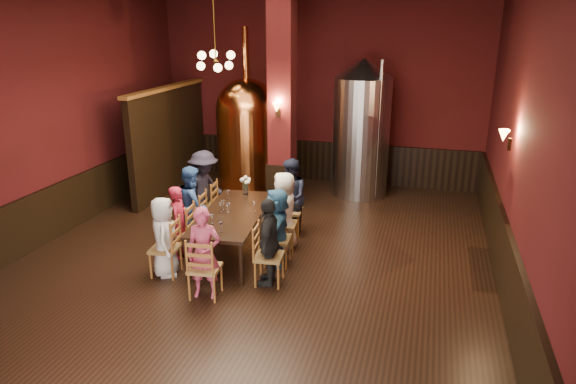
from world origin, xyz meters
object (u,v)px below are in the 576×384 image
(person_1, at_px, (180,222))
(dining_table, at_px, (233,216))
(person_0, at_px, (164,237))
(person_2, at_px, (193,205))
(copper_kettle, at_px, (248,135))
(steel_vessel, at_px, (361,128))
(rose_vase, at_px, (245,182))

(person_1, bearing_deg, dining_table, -69.15)
(person_0, distance_m, person_1, 0.67)
(person_2, bearing_deg, person_0, 159.11)
(person_1, bearing_deg, person_0, 179.63)
(person_0, relative_size, person_2, 0.91)
(dining_table, bearing_deg, person_2, 158.78)
(person_1, relative_size, copper_kettle, 0.34)
(dining_table, distance_m, person_1, 0.91)
(person_0, height_order, person_2, person_2)
(dining_table, xyz_separation_m, steel_vessel, (1.65, 3.87, 0.88))
(person_0, distance_m, steel_vessel, 5.58)
(person_1, bearing_deg, copper_kettle, -4.66)
(dining_table, distance_m, person_0, 1.31)
(copper_kettle, height_order, steel_vessel, copper_kettle)
(dining_table, xyz_separation_m, person_1, (-0.81, -0.42, -0.05))
(copper_kettle, height_order, rose_vase, copper_kettle)
(dining_table, relative_size, steel_vessel, 0.79)
(dining_table, bearing_deg, copper_kettle, 99.52)
(person_1, xyz_separation_m, steel_vessel, (2.46, 4.29, 0.93))
(steel_vessel, relative_size, rose_vase, 8.66)
(copper_kettle, bearing_deg, person_2, -89.24)
(rose_vase, bearing_deg, steel_vessel, 58.39)
(person_2, xyz_separation_m, copper_kettle, (-0.04, 3.08, 0.66))
(person_0, bearing_deg, dining_table, -58.92)
(copper_kettle, bearing_deg, rose_vase, -71.24)
(person_2, bearing_deg, dining_table, -132.11)
(person_0, bearing_deg, person_1, -18.56)
(person_2, distance_m, rose_vase, 1.09)
(person_0, bearing_deg, person_2, -18.56)
(dining_table, relative_size, person_2, 1.72)
(copper_kettle, bearing_deg, person_0, -87.67)
(dining_table, bearing_deg, steel_vessel, 60.93)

